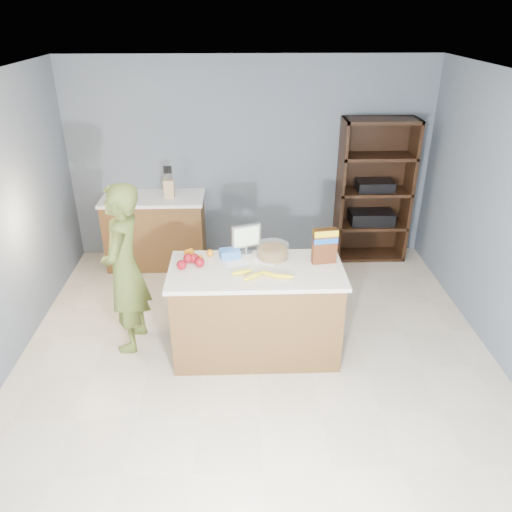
{
  "coord_description": "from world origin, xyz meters",
  "views": [
    {
      "loc": [
        -0.13,
        -3.6,
        2.99
      ],
      "look_at": [
        0.0,
        0.35,
        1.0
      ],
      "focal_mm": 35.0,
      "sensor_mm": 36.0,
      "label": 1
    }
  ],
  "objects_px": {
    "tv": "(246,237)",
    "person": "(125,269)",
    "cereal_box": "(325,243)",
    "counter_peninsula": "(256,314)",
    "shelving_unit": "(373,193)"
  },
  "relations": [
    {
      "from": "shelving_unit",
      "to": "cereal_box",
      "type": "relative_size",
      "value": 5.52
    },
    {
      "from": "shelving_unit",
      "to": "person",
      "type": "xyz_separation_m",
      "value": [
        -2.75,
        -1.88,
        -0.04
      ]
    },
    {
      "from": "person",
      "to": "tv",
      "type": "distance_m",
      "value": 1.15
    },
    {
      "from": "shelving_unit",
      "to": "person",
      "type": "distance_m",
      "value": 3.33
    },
    {
      "from": "person",
      "to": "tv",
      "type": "relative_size",
      "value": 5.83
    },
    {
      "from": "person",
      "to": "tv",
      "type": "bearing_deg",
      "value": 102.88
    },
    {
      "from": "person",
      "to": "cereal_box",
      "type": "xyz_separation_m",
      "value": [
        1.82,
        -0.07,
        0.27
      ]
    },
    {
      "from": "person",
      "to": "cereal_box",
      "type": "height_order",
      "value": "person"
    },
    {
      "from": "tv",
      "to": "person",
      "type": "bearing_deg",
      "value": -172.35
    },
    {
      "from": "tv",
      "to": "cereal_box",
      "type": "distance_m",
      "value": 0.73
    },
    {
      "from": "counter_peninsula",
      "to": "person",
      "type": "xyz_separation_m",
      "value": [
        -1.2,
        0.17,
        0.41
      ]
    },
    {
      "from": "tv",
      "to": "cereal_box",
      "type": "bearing_deg",
      "value": -17.58
    },
    {
      "from": "counter_peninsula",
      "to": "tv",
      "type": "bearing_deg",
      "value": 104.47
    },
    {
      "from": "cereal_box",
      "to": "person",
      "type": "bearing_deg",
      "value": 177.76
    },
    {
      "from": "counter_peninsula",
      "to": "person",
      "type": "relative_size",
      "value": 0.95
    }
  ]
}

